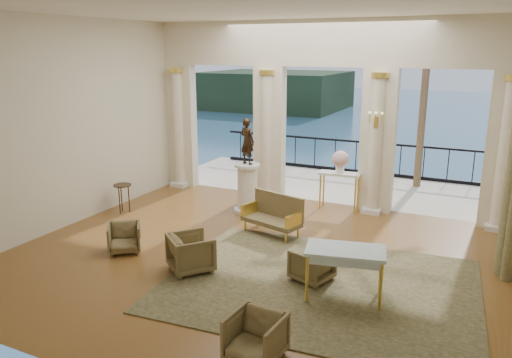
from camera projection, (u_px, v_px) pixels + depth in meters
The scene contains 21 objects.
floor at pixel (253, 258), 9.39m from camera, with size 9.00×9.00×0.00m, color #522A0F.
room_walls at pixel (220, 112), 7.68m from camera, with size 9.00×9.00×9.00m.
arcade at pixel (322, 101), 12.06m from camera, with size 9.00×0.56×4.50m.
terrace at pixel (341, 186), 14.45m from camera, with size 10.00×3.60×0.10m, color beige.
balustrade at pixel (356, 160), 15.73m from camera, with size 9.00×0.06×1.03m.
palm_tree at pixel (429, 38), 13.26m from camera, with size 2.00×2.00×4.50m.
headland at pixel (276, 90), 83.73m from camera, with size 22.00×18.00×6.00m, color black.
sea at pixel (461, 128), 63.17m from camera, with size 160.00×160.00×0.00m, color #25547D.
wall_sconce at pixel (376, 121), 11.29m from camera, with size 0.30×0.11×0.33m.
rug at pixel (320, 285), 8.32m from camera, with size 5.03×3.91×0.02m, color #2E381A.
armchair_a at pixel (124, 236), 9.63m from camera, with size 0.60×0.56×0.62m, color #473A1C.
armchair_b at pixel (256, 335), 6.27m from camera, with size 0.65×0.61×0.67m, color #473A1C.
armchair_c at pixel (312, 263), 8.42m from camera, with size 0.61×0.57×0.62m, color #473A1C.
armchair_d at pixel (191, 251), 8.78m from camera, with size 0.72×0.67×0.74m, color #473A1C.
settee at pixel (274, 214), 10.55m from camera, with size 1.39×0.87×0.85m.
game_table at pixel (345, 254), 7.70m from camera, with size 1.33×0.91×0.83m.
pedestal at pixel (247, 189), 11.91m from camera, with size 0.65×0.65×1.18m.
statue at pixel (247, 141), 11.62m from camera, with size 0.40×0.26×1.09m, color #2E2114.
console_table at pixel (340, 179), 12.03m from camera, with size 1.01×0.47×0.93m.
urn at pixel (340, 160), 11.91m from camera, with size 0.40×0.40×0.54m.
side_table at pixel (123, 188), 11.89m from camera, with size 0.42×0.42×0.69m.
Camera 1 is at (3.84, -7.81, 3.83)m, focal length 35.00 mm.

